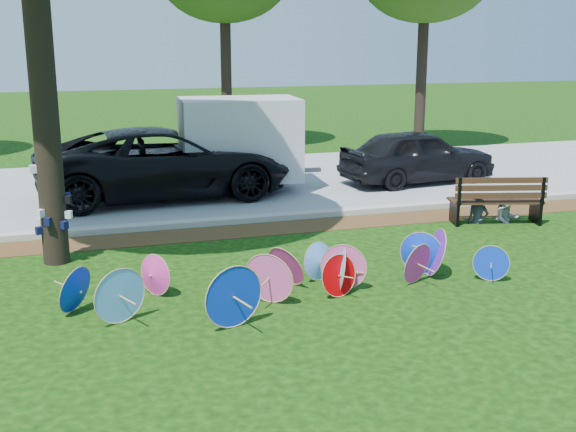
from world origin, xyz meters
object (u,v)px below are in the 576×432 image
object	(u,v)px
black_van	(165,163)
person_left	(479,195)
parasol_pile	(300,272)
park_bench	(495,199)
person_right	(509,193)
cargo_trailer	(240,139)
dark_pickup	(418,156)

from	to	relation	value
black_van	person_left	xyz separation A→B (m)	(5.88, -4.42, -0.24)
parasol_pile	black_van	size ratio (longest dim) A/B	1.15
black_van	person_left	distance (m)	7.36
park_bench	person_right	bearing A→B (deg)	22.72
parasol_pile	park_bench	world-z (taller)	park_bench
parasol_pile	cargo_trailer	xyz separation A→B (m)	(0.93, 7.69, 0.94)
person_left	person_right	distance (m)	0.70
parasol_pile	person_left	xyz separation A→B (m)	(4.90, 3.02, 0.23)
parasol_pile	park_bench	xyz separation A→B (m)	(5.25, 2.97, 0.13)
dark_pickup	parasol_pile	bearing A→B (deg)	135.92
parasol_pile	person_right	distance (m)	6.37
dark_pickup	park_bench	distance (m)	4.34
black_van	dark_pickup	world-z (taller)	black_van
person_right	black_van	bearing A→B (deg)	149.77
parasol_pile	dark_pickup	xyz separation A→B (m)	(5.66, 7.29, 0.35)
black_van	person_right	bearing A→B (deg)	-126.97
black_van	person_left	bearing A→B (deg)	-130.01
black_van	cargo_trailer	size ratio (longest dim) A/B	2.10
dark_pickup	person_right	xyz separation A→B (m)	(-0.06, -4.27, -0.11)
parasol_pile	person_right	size ratio (longest dim) A/B	5.73
parasol_pile	person_left	world-z (taller)	person_left
dark_pickup	person_left	distance (m)	4.33
cargo_trailer	park_bench	distance (m)	6.45
black_van	cargo_trailer	world-z (taller)	cargo_trailer
dark_pickup	park_bench	xyz separation A→B (m)	(-0.41, -4.32, -0.21)
person_right	dark_pickup	bearing A→B (deg)	92.91
black_van	cargo_trailer	distance (m)	1.98
parasol_pile	dark_pickup	size ratio (longest dim) A/B	1.65
park_bench	black_van	bearing A→B (deg)	158.92
dark_pickup	cargo_trailer	bearing A→B (deg)	78.87
parasol_pile	black_van	distance (m)	7.53
parasol_pile	person_left	bearing A→B (deg)	31.67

